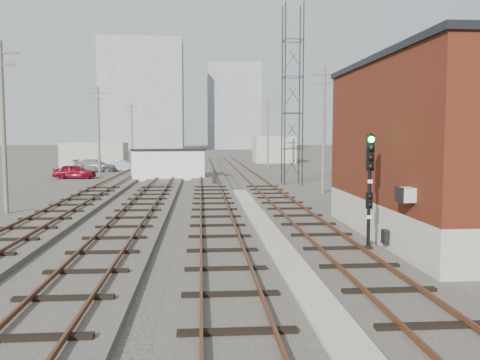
{
  "coord_description": "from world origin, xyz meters",
  "views": [
    {
      "loc": [
        -2.2,
        -7.54,
        4.12
      ],
      "look_at": [
        -0.51,
        14.31,
        2.2
      ],
      "focal_mm": 38.0,
      "sensor_mm": 36.0,
      "label": 1
    }
  ],
  "objects": [
    {
      "name": "ground",
      "position": [
        0.0,
        60.0,
        0.0
      ],
      "size": [
        320.0,
        320.0,
        0.0
      ],
      "primitive_type": "plane",
      "color": "#282621",
      "rests_on": "ground"
    },
    {
      "name": "track_right",
      "position": [
        2.5,
        39.0,
        0.11
      ],
      "size": [
        3.2,
        90.0,
        0.39
      ],
      "color": "#332D28",
      "rests_on": "ground"
    },
    {
      "name": "track_mid_right",
      "position": [
        -1.5,
        39.0,
        0.11
      ],
      "size": [
        3.2,
        90.0,
        0.39
      ],
      "color": "#332D28",
      "rests_on": "ground"
    },
    {
      "name": "track_mid_left",
      "position": [
        -5.5,
        39.0,
        0.11
      ],
      "size": [
        3.2,
        90.0,
        0.39
      ],
      "color": "#332D28",
      "rests_on": "ground"
    },
    {
      "name": "track_left",
      "position": [
        -9.5,
        39.0,
        0.11
      ],
      "size": [
        3.2,
        90.0,
        0.39
      ],
      "color": "#332D28",
      "rests_on": "ground"
    },
    {
      "name": "platform_curb",
      "position": [
        0.5,
        14.0,
        0.13
      ],
      "size": [
        0.9,
        28.0,
        0.26
      ],
      "primitive_type": "cube",
      "color": "gray",
      "rests_on": "ground"
    },
    {
      "name": "brick_building",
      "position": [
        7.5,
        12.0,
        3.63
      ],
      "size": [
        6.54,
        12.2,
        7.22
      ],
      "color": "gray",
      "rests_on": "ground"
    },
    {
      "name": "lattice_tower",
      "position": [
        5.5,
        35.0,
        7.5
      ],
      "size": [
        1.6,
        1.6,
        15.0
      ],
      "color": "black",
      "rests_on": "ground"
    },
    {
      "name": "utility_pole_left_a",
      "position": [
        -12.5,
        20.0,
        4.8
      ],
      "size": [
        1.8,
        0.24,
        9.0
      ],
      "color": "#595147",
      "rests_on": "ground"
    },
    {
      "name": "utility_pole_left_b",
      "position": [
        -12.5,
        45.0,
        4.8
      ],
      "size": [
        1.8,
        0.24,
        9.0
      ],
      "color": "#595147",
      "rests_on": "ground"
    },
    {
      "name": "utility_pole_left_c",
      "position": [
        -12.5,
        70.0,
        4.8
      ],
      "size": [
        1.8,
        0.24,
        9.0
      ],
      "color": "#595147",
      "rests_on": "ground"
    },
    {
      "name": "utility_pole_right_a",
      "position": [
        6.5,
        28.0,
        4.8
      ],
      "size": [
        1.8,
        0.24,
        9.0
      ],
      "color": "#595147",
      "rests_on": "ground"
    },
    {
      "name": "utility_pole_right_b",
      "position": [
        6.5,
        58.0,
        4.8
      ],
      "size": [
        1.8,
        0.24,
        9.0
      ],
      "color": "#595147",
      "rests_on": "ground"
    },
    {
      "name": "apartment_left",
      "position": [
        -18.0,
        135.0,
        15.0
      ],
      "size": [
        22.0,
        14.0,
        30.0
      ],
      "primitive_type": "cube",
      "color": "gray",
      "rests_on": "ground"
    },
    {
      "name": "apartment_right",
      "position": [
        8.0,
        150.0,
        13.0
      ],
      "size": [
        16.0,
        12.0,
        26.0
      ],
      "primitive_type": "cube",
      "color": "gray",
      "rests_on": "ground"
    },
    {
      "name": "shed_left",
      "position": [
        -16.0,
        60.0,
        1.6
      ],
      "size": [
        8.0,
        5.0,
        3.2
      ],
      "primitive_type": "cube",
      "color": "gray",
      "rests_on": "ground"
    },
    {
      "name": "shed_right",
      "position": [
        9.0,
        70.0,
        2.0
      ],
      "size": [
        6.0,
        6.0,
        4.0
      ],
      "primitive_type": "cube",
      "color": "gray",
      "rests_on": "ground"
    },
    {
      "name": "signal_mast",
      "position": [
        3.7,
        9.77,
        2.49
      ],
      "size": [
        0.4,
        0.41,
        4.2
      ],
      "color": "gray",
      "rests_on": "ground"
    },
    {
      "name": "switch_stand",
      "position": [
        -1.12,
        33.94,
        0.61
      ],
      "size": [
        0.35,
        0.35,
        1.29
      ],
      "rotation": [
        0.0,
        0.0,
        -0.2
      ],
      "color": "black",
      "rests_on": "ground"
    },
    {
      "name": "site_trailer",
      "position": [
        -5.35,
        40.52,
        1.45
      ],
      "size": [
        7.23,
        4.08,
        2.87
      ],
      "rotation": [
        0.0,
        0.0,
        0.17
      ],
      "color": "white",
      "rests_on": "ground"
    },
    {
      "name": "car_red",
      "position": [
        -14.29,
        42.16,
        0.68
      ],
      "size": [
        4.05,
        1.73,
        1.36
      ],
      "primitive_type": "imported",
      "rotation": [
        0.0,
        0.0,
        1.54
      ],
      "color": "maroon",
      "rests_on": "ground"
    },
    {
      "name": "car_silver",
      "position": [
        -11.27,
        51.82,
        0.66
      ],
      "size": [
        4.05,
        1.53,
        1.32
      ],
      "primitive_type": "imported",
      "rotation": [
        0.0,
        0.0,
        1.54
      ],
      "color": "#A5A7AC",
      "rests_on": "ground"
    },
    {
      "name": "car_grey",
      "position": [
        -14.25,
        51.54,
        0.72
      ],
      "size": [
        5.15,
        2.6,
        1.43
      ],
      "primitive_type": "imported",
      "rotation": [
        0.0,
        0.0,
        1.45
      ],
      "color": "slate",
      "rests_on": "ground"
    }
  ]
}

